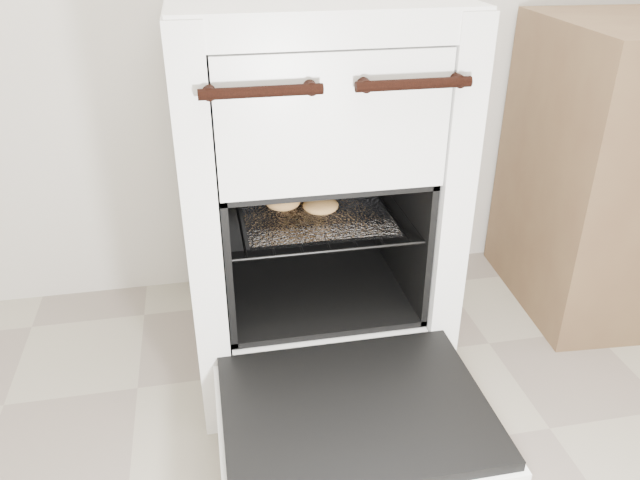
{
  "coord_description": "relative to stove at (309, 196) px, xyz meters",
  "views": [
    {
      "loc": [
        -0.44,
        -0.31,
        1.12
      ],
      "look_at": [
        -0.18,
        1.0,
        0.42
      ],
      "focal_mm": 35.0,
      "sensor_mm": 36.0,
      "label": 1
    }
  ],
  "objects": [
    {
      "name": "oven_rack",
      "position": [
        0.0,
        -0.07,
        -0.02
      ],
      "size": [
        0.45,
        0.44,
        0.01
      ],
      "color": "black",
      "rests_on": "stove"
    },
    {
      "name": "stove",
      "position": [
        0.0,
        0.0,
        0.0
      ],
      "size": [
        0.62,
        0.69,
        0.96
      ],
      "color": "white",
      "rests_on": "ground"
    },
    {
      "name": "foil_sheet",
      "position": [
        0.0,
        -0.09,
        -0.01
      ],
      "size": [
        0.35,
        0.31,
        0.01
      ],
      "primitive_type": "cube",
      "color": "white",
      "rests_on": "oven_rack"
    },
    {
      "name": "oven_door",
      "position": [
        0.0,
        -0.53,
        -0.26
      ],
      "size": [
        0.56,
        0.44,
        0.04
      ],
      "color": "black",
      "rests_on": "stove"
    },
    {
      "name": "baked_rolls",
      "position": [
        -0.02,
        -0.04,
        0.02
      ],
      "size": [
        0.2,
        0.22,
        0.05
      ],
      "color": "#DDA358",
      "rests_on": "foil_sheet"
    }
  ]
}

